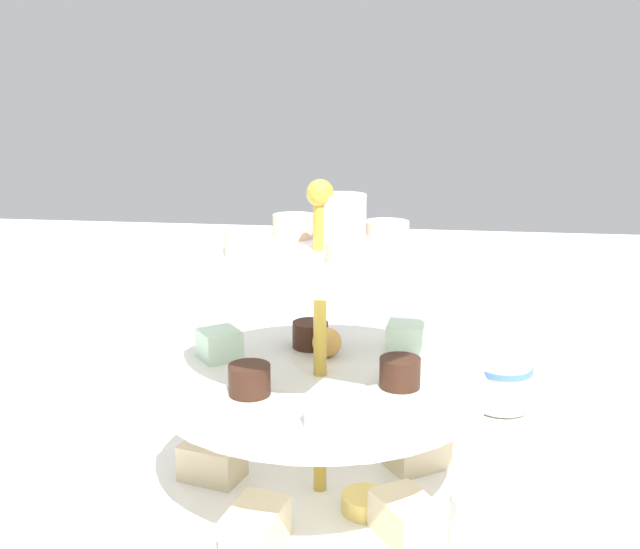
{
  "coord_description": "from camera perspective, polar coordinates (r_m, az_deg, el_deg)",
  "views": [
    {
      "loc": [
        0.08,
        -0.53,
        0.32
      ],
      "look_at": [
        0.0,
        0.0,
        0.18
      ],
      "focal_mm": 42.5,
      "sensor_mm": 36.0,
      "label": 1
    }
  ],
  "objects": [
    {
      "name": "ground_plane",
      "position": [
        0.63,
        0.0,
        -16.64
      ],
      "size": [
        2.4,
        2.4,
        0.0
      ],
      "primitive_type": "plane",
      "color": "silver"
    },
    {
      "name": "tiered_serving_stand",
      "position": [
        0.59,
        0.06,
        -9.91
      ],
      "size": [
        0.31,
        0.31,
        0.26
      ],
      "color": "white",
      "rests_on": "ground_plane"
    },
    {
      "name": "water_glass_short_left",
      "position": [
        0.82,
        4.65,
        -6.07
      ],
      "size": [
        0.06,
        0.06,
        0.08
      ],
      "primitive_type": "cylinder",
      "color": "silver",
      "rests_on": "ground_plane"
    },
    {
      "name": "teacup_with_saucer",
      "position": [
        0.79,
        13.53,
        -8.39
      ],
      "size": [
        0.09,
        0.09,
        0.05
      ],
      "color": "white",
      "rests_on": "ground_plane"
    }
  ]
}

